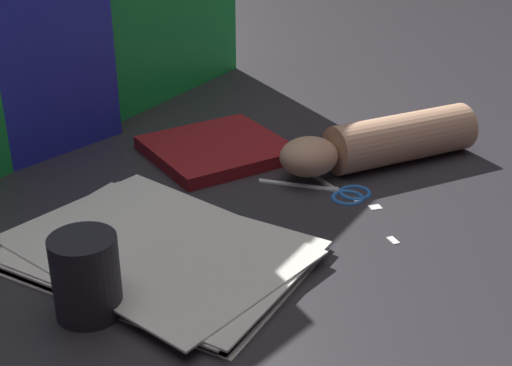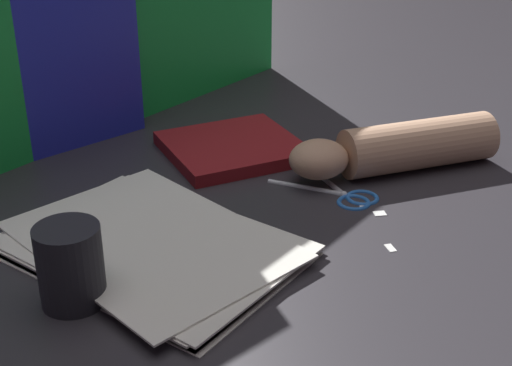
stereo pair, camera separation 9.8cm
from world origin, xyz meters
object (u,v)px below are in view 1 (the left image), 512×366
Objects in this scene: scissors at (335,188)px; hand_forearm at (382,142)px; paper_stack at (158,252)px; mug at (86,276)px; book_closed at (217,149)px.

scissors is 0.13m from hand_forearm.
paper_stack is 3.96× the size of mug.
paper_stack is 2.18× the size of scissors.
mug is at bearing -160.89° from book_closed.
scissors is 1.82× the size of mug.
mug reaches higher than hand_forearm.
hand_forearm is (0.12, -0.25, 0.03)m from book_closed.
hand_forearm is at bearing -14.20° from paper_stack.
paper_stack is 0.34m from book_closed.
book_closed is 2.87× the size of mug.
scissors is (0.30, -0.09, -0.00)m from paper_stack.
book_closed reaches higher than scissors.
mug reaches higher than scissors.
paper_stack is 0.44m from hand_forearm.
book_closed is (0.31, 0.14, 0.00)m from paper_stack.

